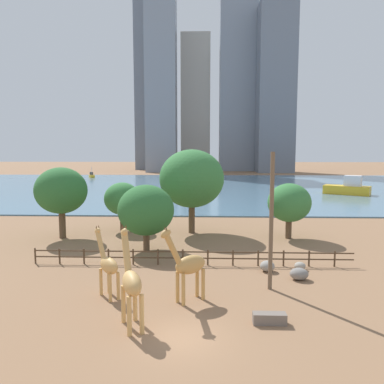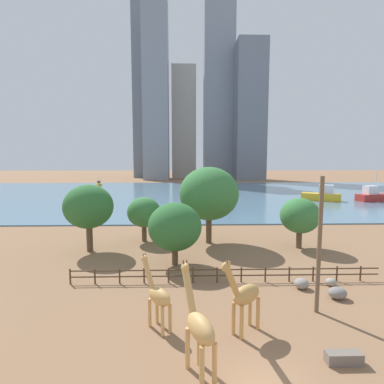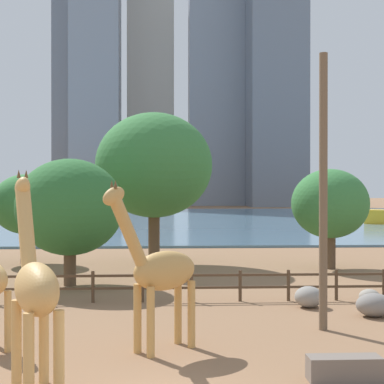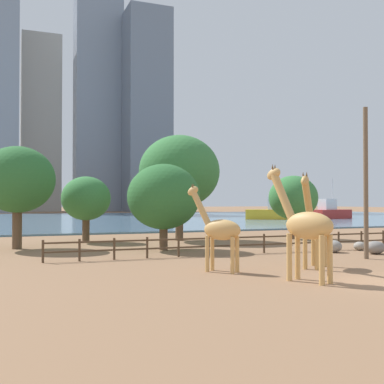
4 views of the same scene
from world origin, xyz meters
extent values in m
plane|color=#8C6647|center=(0.00, 80.00, 0.00)|extent=(400.00, 400.00, 0.00)
cube|color=slate|center=(0.00, 77.00, 0.10)|extent=(180.00, 86.00, 0.20)
cylinder|color=tan|center=(-5.65, 5.45, 0.89)|extent=(0.29, 0.29, 1.78)
cylinder|color=tan|center=(-5.23, 5.80, 0.89)|extent=(0.29, 0.29, 1.78)
cylinder|color=tan|center=(-4.78, 4.39, 0.89)|extent=(0.29, 0.29, 1.78)
cylinder|color=tan|center=(-4.36, 4.74, 0.89)|extent=(0.29, 0.29, 1.78)
ellipsoid|color=tan|center=(-5.00, 5.10, 2.08)|extent=(1.85, 2.02, 1.03)
cylinder|color=tan|center=(-5.76, 6.02, 3.16)|extent=(1.01, 1.13, 1.88)
ellipsoid|color=tan|center=(-6.05, 6.38, 4.02)|extent=(0.72, 0.79, 0.66)
cone|color=brown|center=(-6.12, 6.33, 4.32)|extent=(0.13, 0.13, 0.19)
cone|color=brown|center=(-5.99, 6.43, 4.32)|extent=(0.13, 0.13, 0.19)
cylinder|color=tan|center=(-3.35, 1.65, 1.04)|extent=(0.32, 0.32, 2.08)
cylinder|color=tan|center=(-2.76, 1.90, 1.04)|extent=(0.32, 0.32, 2.08)
cylinder|color=tan|center=(-2.73, 0.17, 1.04)|extent=(0.32, 0.32, 2.08)
cylinder|color=tan|center=(-2.13, 0.42, 1.04)|extent=(0.32, 0.32, 2.08)
ellipsoid|color=tan|center=(-2.74, 1.04, 2.44)|extent=(1.74, 2.47, 1.20)
cylinder|color=tan|center=(-3.27, 2.29, 3.71)|extent=(0.86, 1.38, 2.23)
ellipsoid|color=tan|center=(-3.46, 2.75, 4.75)|extent=(0.68, 0.95, 0.76)
cone|color=brown|center=(-3.55, 2.72, 5.10)|extent=(0.14, 0.14, 0.22)
cone|color=brown|center=(-3.38, 2.79, 5.10)|extent=(0.14, 0.14, 0.22)
cylinder|color=tan|center=(-0.22, 3.98, 0.99)|extent=(0.32, 0.32, 1.98)
cylinder|color=tan|center=(-0.61, 4.45, 0.99)|extent=(0.32, 0.32, 1.98)
cylinder|color=tan|center=(0.97, 4.95, 0.99)|extent=(0.32, 0.32, 1.98)
cylinder|color=tan|center=(0.58, 5.42, 0.99)|extent=(0.32, 0.32, 1.98)
ellipsoid|color=tan|center=(0.18, 4.70, 2.33)|extent=(2.25, 2.07, 1.15)
cylinder|color=tan|center=(-0.83, 3.87, 3.54)|extent=(1.23, 1.09, 2.12)
ellipsoid|color=tan|center=(-1.21, 3.56, 4.52)|extent=(0.87, 0.81, 0.73)
cone|color=brown|center=(-1.16, 3.49, 4.85)|extent=(0.15, 0.15, 0.21)
cone|color=brown|center=(-1.27, 3.63, 4.85)|extent=(0.15, 0.15, 0.21)
cylinder|color=brown|center=(5.47, 6.91, 4.62)|extent=(0.28, 0.28, 9.25)
ellipsoid|color=gray|center=(5.91, 10.61, 0.42)|extent=(1.13, 1.12, 0.84)
ellipsoid|color=gray|center=(8.53, 11.08, 0.31)|extent=(0.86, 0.83, 0.62)
ellipsoid|color=gray|center=(7.90, 8.82, 0.43)|extent=(1.34, 1.15, 0.86)
cylinder|color=#4C3826|center=(-13.00, 12.00, 0.65)|extent=(0.14, 0.14, 1.30)
cylinder|color=#4C3826|center=(-10.96, 12.00, 0.65)|extent=(0.14, 0.14, 1.30)
cylinder|color=#4C3826|center=(-8.91, 12.00, 0.65)|extent=(0.14, 0.14, 1.30)
cylinder|color=#4C3826|center=(-6.87, 12.00, 0.65)|extent=(0.14, 0.14, 1.30)
cylinder|color=#4C3826|center=(-4.83, 12.00, 0.65)|extent=(0.14, 0.14, 1.30)
cylinder|color=#4C3826|center=(-2.78, 12.00, 0.65)|extent=(0.14, 0.14, 1.30)
cylinder|color=#4C3826|center=(-0.74, 12.00, 0.65)|extent=(0.14, 0.14, 1.30)
cylinder|color=#4C3826|center=(1.30, 12.00, 0.65)|extent=(0.14, 0.14, 1.30)
cylinder|color=#4C3826|center=(3.35, 12.00, 0.65)|extent=(0.14, 0.14, 1.30)
cylinder|color=#4C3826|center=(5.39, 12.00, 0.65)|extent=(0.14, 0.14, 1.30)
cylinder|color=#4C3826|center=(7.43, 12.00, 0.65)|extent=(0.14, 0.14, 1.30)
cylinder|color=#4C3826|center=(9.48, 12.00, 0.65)|extent=(0.14, 0.14, 1.30)
cylinder|color=#4C3826|center=(11.52, 12.00, 0.65)|extent=(0.14, 0.14, 1.30)
cube|color=#4C3826|center=(0.00, 12.00, 1.10)|extent=(26.10, 0.08, 0.10)
cube|color=#4C3826|center=(0.00, 12.00, 0.59)|extent=(26.10, 0.08, 0.10)
cylinder|color=brown|center=(-0.45, 24.07, 1.64)|extent=(0.70, 0.70, 3.29)
ellipsoid|color=#387A3D|center=(-0.45, 24.07, 6.18)|extent=(7.25, 7.25, 6.52)
cylinder|color=brown|center=(-8.58, 25.06, 1.04)|extent=(0.62, 0.62, 2.07)
ellipsoid|color=#387A3D|center=(-8.58, 25.06, 3.75)|extent=(4.18, 4.18, 3.77)
cylinder|color=brown|center=(9.95, 21.69, 1.01)|extent=(0.64, 0.64, 2.03)
ellipsoid|color=#387A3D|center=(9.95, 21.69, 3.84)|extent=(4.54, 4.54, 4.08)
cylinder|color=brown|center=(-4.42, 16.36, 0.87)|extent=(0.59, 0.59, 1.74)
ellipsoid|color=#2D6B33|center=(-4.42, 16.36, 3.83)|extent=(5.23, 5.23, 4.71)
cylinder|color=brown|center=(-14.19, 21.08, 1.46)|extent=(0.69, 0.69, 2.92)
ellipsoid|color=#2D6B33|center=(-14.19, 21.08, 5.11)|extent=(5.45, 5.45, 4.91)
cube|color=gold|center=(30.49, 60.70, 1.10)|extent=(9.38, 7.34, 1.80)
cube|color=silver|center=(31.46, 60.13, 3.07)|extent=(3.88, 3.50, 2.16)
cube|color=#B22D28|center=(43.23, 59.69, 1.06)|extent=(9.04, 4.97, 1.71)
cube|color=silver|center=(42.19, 59.44, 2.94)|extent=(3.47, 2.71, 2.05)
cylinder|color=silver|center=(43.65, 59.78, 4.91)|extent=(0.14, 0.14, 5.99)
cube|color=gray|center=(15.44, 153.99, 48.76)|extent=(16.26, 9.87, 97.51)
cube|color=slate|center=(30.14, 142.31, 34.65)|extent=(14.83, 13.09, 69.31)
cube|color=#ADA89E|center=(-3.57, 160.67, 30.91)|extent=(13.36, 11.39, 61.82)
camera|label=1|loc=(1.08, -17.70, 9.36)|focal=35.00mm
camera|label=2|loc=(-3.49, -12.21, 10.29)|focal=28.00mm
camera|label=3|loc=(0.14, -12.45, 4.72)|focal=55.00mm
camera|label=4|loc=(-15.00, -16.52, 3.49)|focal=45.00mm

